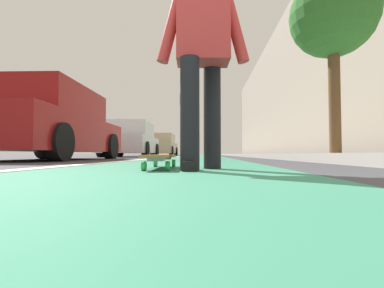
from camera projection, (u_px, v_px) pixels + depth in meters
name	position (u px, v px, depth m)	size (l,w,h in m)	color
ground_plane	(199.00, 157.00, 10.95)	(80.00, 80.00, 0.00)	#38383D
bike_lane_paint	(204.00, 155.00, 24.91)	(56.00, 1.90, 0.00)	#2D7256
lane_stripe_white	(189.00, 155.00, 20.99)	(52.00, 0.16, 0.01)	silver
sidewalk_curb	(252.00, 155.00, 18.73)	(52.00, 3.20, 0.13)	#9E9B93
building_facade	(279.00, 95.00, 22.74)	(40.00, 1.20, 10.12)	gray
skateboard	(161.00, 157.00, 2.23)	(0.85, 0.25, 0.11)	green
skater_person	(202.00, 48.00, 2.09)	(0.47, 0.72, 1.64)	black
parked_car_near	(50.00, 126.00, 5.63)	(4.07, 2.00, 1.47)	maroon
parked_car_mid	(131.00, 141.00, 11.64)	(4.19, 2.06, 1.46)	silver
parked_car_far	(161.00, 145.00, 18.37)	(4.08, 1.97, 1.46)	tan
traffic_light	(182.00, 113.00, 19.41)	(0.33, 0.28, 4.40)	#2D2D2D
street_tree_near	(333.00, 17.00, 5.82)	(1.80, 1.80, 4.01)	brown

